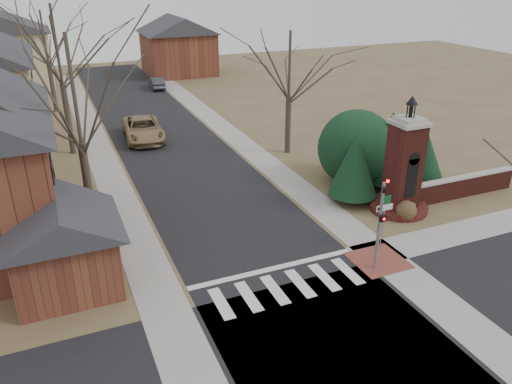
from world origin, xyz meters
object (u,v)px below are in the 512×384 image
brick_gate_monument (403,174)px  distant_car (157,83)px  sign_post (384,211)px  pickup_truck (143,129)px  traffic_signal_pole (381,217)px

brick_gate_monument → distant_car: brick_gate_monument is taller
sign_post → brick_gate_monument: brick_gate_monument is taller
pickup_truck → distant_car: pickup_truck is taller
brick_gate_monument → pickup_truck: brick_gate_monument is taller
sign_post → brick_gate_monument: bearing=41.4°
traffic_signal_pole → brick_gate_monument: (4.70, 4.42, -0.42)m
sign_post → brick_gate_monument: 4.55m
sign_post → traffic_signal_pole: bearing=-132.4°
sign_post → distant_car: sign_post is taller
brick_gate_monument → sign_post: bearing=-138.6°
sign_post → pickup_truck: size_ratio=0.45×
traffic_signal_pole → brick_gate_monument: brick_gate_monument is taller
distant_car → traffic_signal_pole: bearing=94.4°
traffic_signal_pole → distant_car: (-0.90, 39.98, -1.95)m
pickup_truck → distant_car: (5.00, 17.44, -0.21)m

